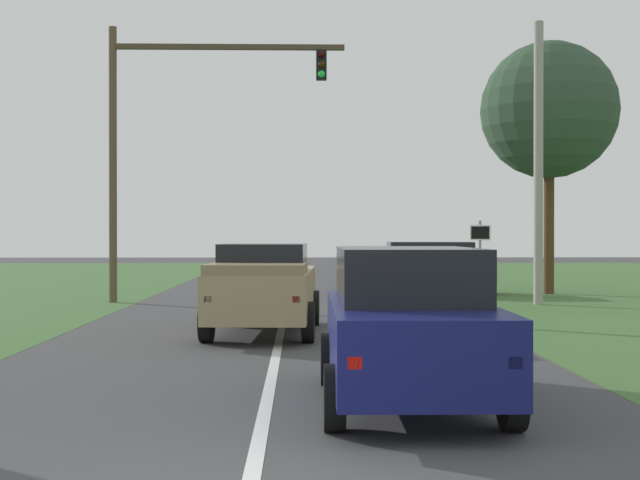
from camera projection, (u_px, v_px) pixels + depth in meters
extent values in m
plane|color=#424244|center=(280.00, 336.00, 17.87)|extent=(120.00, 120.00, 0.00)
cube|color=navy|center=(408.00, 339.00, 10.71)|extent=(1.95, 4.67, 0.91)
cube|color=black|center=(406.00, 274.00, 10.94)|extent=(1.70, 2.90, 0.66)
cube|color=red|center=(355.00, 363.00, 8.41)|extent=(0.14, 0.06, 0.12)
cube|color=red|center=(515.00, 362.00, 8.42)|extent=(0.14, 0.06, 0.12)
cylinder|color=black|center=(329.00, 359.00, 12.14)|extent=(0.24, 0.72, 0.72)
cylinder|color=black|center=(464.00, 359.00, 12.16)|extent=(0.24, 0.72, 0.72)
cylinder|color=black|center=(335.00, 398.00, 9.26)|extent=(0.24, 0.72, 0.72)
cylinder|color=black|center=(512.00, 397.00, 9.28)|extent=(0.24, 0.72, 0.72)
cube|color=tan|center=(265.00, 292.00, 18.46)|extent=(2.23, 5.35, 0.93)
cube|color=black|center=(264.00, 257.00, 18.19)|extent=(1.83, 2.08, 0.56)
cube|color=#8F7D56|center=(257.00, 269.00, 16.83)|extent=(1.97, 2.09, 0.20)
cube|color=red|center=(208.00, 299.00, 15.88)|extent=(0.14, 0.07, 0.12)
cube|color=red|center=(296.00, 299.00, 15.84)|extent=(0.14, 0.07, 0.12)
cylinder|color=black|center=(229.00, 308.00, 20.12)|extent=(0.28, 0.81, 0.80)
cylinder|color=black|center=(314.00, 308.00, 20.07)|extent=(0.28, 0.81, 0.80)
cylinder|color=black|center=(207.00, 322.00, 16.86)|extent=(0.28, 0.81, 0.80)
cylinder|color=black|center=(308.00, 322.00, 16.81)|extent=(0.28, 0.81, 0.80)
cylinder|color=brown|center=(113.00, 165.00, 26.71)|extent=(0.24, 0.24, 8.45)
cube|color=#4C3D2B|center=(229.00, 47.00, 26.77)|extent=(7.11, 0.16, 0.16)
cube|color=black|center=(321.00, 65.00, 26.83)|extent=(0.32, 0.28, 0.90)
sphere|color=black|center=(321.00, 55.00, 26.68)|extent=(0.22, 0.22, 0.22)
sphere|color=black|center=(321.00, 64.00, 26.68)|extent=(0.22, 0.22, 0.22)
sphere|color=#1ED83F|center=(321.00, 74.00, 26.69)|extent=(0.22, 0.22, 0.22)
cylinder|color=gray|center=(480.00, 264.00, 25.00)|extent=(0.08, 0.08, 2.49)
cube|color=white|center=(480.00, 233.00, 24.96)|extent=(0.60, 0.03, 0.44)
cube|color=black|center=(480.00, 233.00, 24.95)|extent=(0.52, 0.01, 0.36)
cylinder|color=#4C351E|center=(549.00, 228.00, 30.56)|extent=(0.36, 0.36, 4.66)
sphere|color=#2F4831|center=(549.00, 110.00, 30.54)|extent=(4.79, 4.79, 4.79)
cube|color=maroon|center=(423.00, 271.00, 30.41)|extent=(4.81, 1.99, 0.91)
cube|color=black|center=(430.00, 250.00, 30.41)|extent=(2.90, 1.73, 0.58)
cube|color=red|center=(354.00, 269.00, 31.18)|extent=(0.06, 0.14, 0.12)
cube|color=red|center=(356.00, 271.00, 29.60)|extent=(0.06, 0.14, 0.12)
cylinder|color=black|center=(461.00, 283.00, 31.39)|extent=(0.68, 0.24, 0.68)
cylinder|color=black|center=(470.00, 286.00, 29.47)|extent=(0.68, 0.24, 0.68)
cylinder|color=black|center=(378.00, 283.00, 31.36)|extent=(0.68, 0.24, 0.68)
cylinder|color=black|center=(383.00, 286.00, 29.44)|extent=(0.68, 0.24, 0.68)
cylinder|color=#9E998E|center=(538.00, 163.00, 25.91)|extent=(0.28, 0.28, 8.42)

